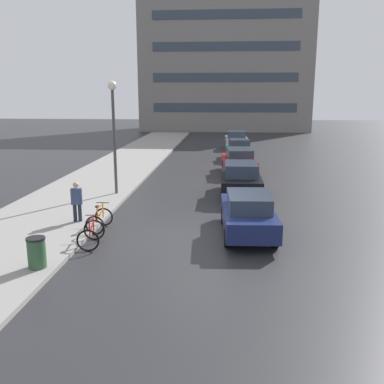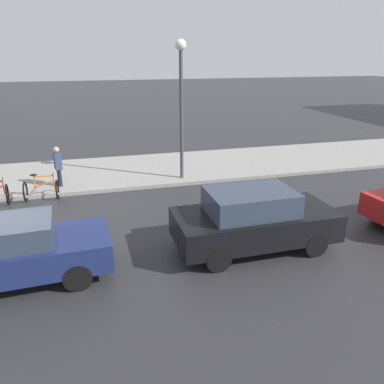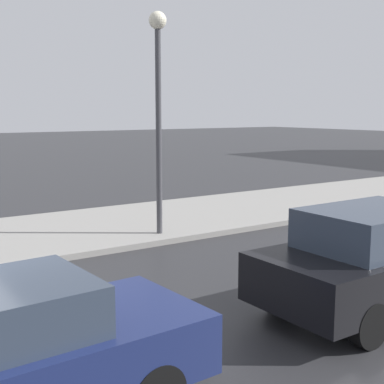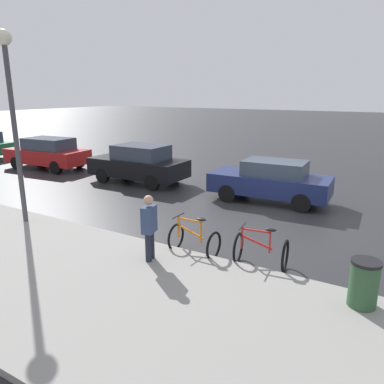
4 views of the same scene
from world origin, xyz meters
TOP-DOWN VIEW (x-y plane):
  - ground_plane at (0.00, 0.00)m, footprint 140.00×140.00m
  - sidewalk_kerb at (-6.00, 10.00)m, footprint 4.80×60.00m
  - bicycle_second at (-3.49, 0.52)m, footprint 0.72×1.15m
  - car_navy at (1.88, 0.45)m, footprint 1.94×4.32m
  - car_black at (1.80, 6.36)m, footprint 1.92×4.29m
  - pedestrian at (-4.51, 1.09)m, footprint 0.45×0.33m
  - streetlamp at (-4.25, 5.89)m, footprint 0.42×0.42m

SIDE VIEW (x-z plane):
  - ground_plane at x=0.00m, z-range 0.00..0.00m
  - sidewalk_kerb at x=-6.00m, z-range 0.00..0.14m
  - bicycle_second at x=-3.49m, z-range -0.10..0.88m
  - car_navy at x=1.88m, z-range 0.02..1.53m
  - car_black at x=1.80m, z-range 0.01..1.67m
  - pedestrian at x=-4.51m, z-range 0.10..1.78m
  - streetlamp at x=-4.25m, z-range 0.97..6.43m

